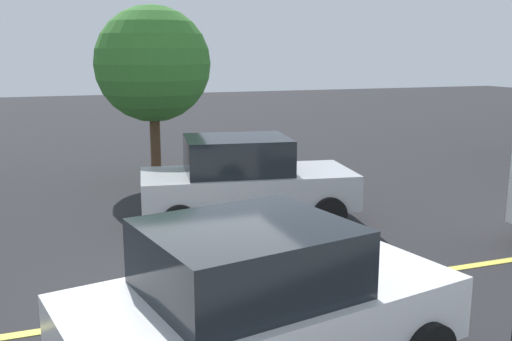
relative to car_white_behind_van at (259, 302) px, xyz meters
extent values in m
plane|color=#262628|center=(-0.13, 1.80, -0.82)|extent=(80.00, 80.00, 0.00)
cube|color=#E0D14C|center=(2.87, 1.80, -0.82)|extent=(28.00, 0.16, 0.01)
cube|color=white|center=(0.05, 0.01, -0.17)|extent=(4.23, 2.61, 0.66)
cube|color=black|center=(-0.14, -0.03, 0.49)|extent=(2.18, 1.99, 0.66)
cylinder|color=black|center=(1.18, 1.19, -0.50)|extent=(0.67, 0.34, 0.64)
cube|color=#B7BABF|center=(1.72, 5.30, -0.16)|extent=(4.29, 2.36, 0.68)
cube|color=black|center=(1.52, 5.33, 0.51)|extent=(2.17, 1.83, 0.68)
cylinder|color=black|center=(3.22, 5.96, -0.50)|extent=(0.67, 0.32, 0.64)
cylinder|color=black|center=(2.95, 4.22, -0.50)|extent=(0.67, 0.32, 0.64)
cylinder|color=black|center=(0.49, 6.38, -0.50)|extent=(0.67, 0.32, 0.64)
cylinder|color=black|center=(0.22, 4.64, -0.50)|extent=(0.67, 0.32, 0.64)
cylinder|color=#513823|center=(0.68, 9.41, 0.28)|extent=(0.26, 0.26, 2.20)
sphere|color=#387A2D|center=(0.68, 9.41, 2.16)|extent=(2.85, 2.85, 2.85)
camera|label=1|loc=(-1.86, -5.03, 2.44)|focal=40.55mm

